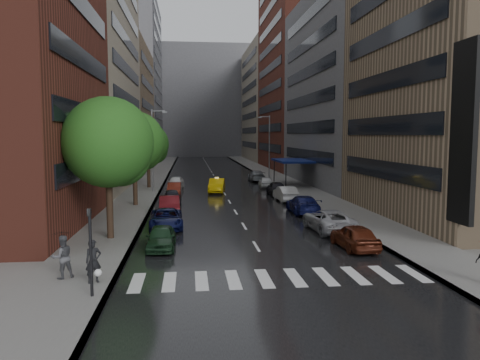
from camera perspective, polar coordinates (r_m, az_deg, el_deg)
name	(u,v)px	position (r m, az deg, el deg)	size (l,w,h in m)	color
ground	(268,266)	(23.33, 3.42, -10.40)	(220.00, 220.00, 0.00)	gray
road	(214,176)	(72.49, -3.19, 0.50)	(14.00, 140.00, 0.01)	black
sidewalk_left	(155,176)	(72.57, -10.31, 0.48)	(4.00, 140.00, 0.15)	gray
sidewalk_right	(271,175)	(73.51, 3.83, 0.62)	(4.00, 140.00, 0.15)	gray
crosswalk	(280,278)	(21.48, 4.87, -11.80)	(13.15, 2.80, 0.01)	silver
buildings_left	(121,77)	(82.23, -14.33, 12.09)	(8.00, 108.00, 38.00)	maroon
buildings_right	(300,83)	(81.47, 7.31, 11.61)	(8.05, 109.10, 36.00)	#937A5B
building_far	(202,102)	(140.49, -4.71, 9.47)	(40.00, 14.00, 32.00)	slate
tree_near	(108,142)	(29.07, -15.79, 4.42)	(5.44, 5.44, 8.68)	#382619
tree_mid	(134,141)	(42.42, -12.77, 4.62)	(5.32, 5.32, 8.48)	#382619
tree_far	(148,144)	(56.40, -11.14, 4.33)	(4.86, 4.86, 7.74)	#382619
taxi	(217,186)	(51.85, -2.85, -0.68)	(1.63, 4.68, 1.54)	#DEB40B
parked_cars_left	(171,201)	(40.69, -8.43, -2.57)	(2.43, 33.79, 1.51)	#17321C
parked_cars_right	(288,195)	(43.97, 5.90, -1.89)	(2.72, 43.32, 1.47)	#4E1D0F
ped_bag_walker	(94,262)	(20.99, -17.42, -9.49)	(0.81, 0.71, 1.86)	black
ped_black_umbrella	(62,251)	(21.97, -20.85, -8.06)	(1.16, 1.09, 2.09)	#4F5054
traffic_light	(90,244)	(19.04, -17.76, -7.40)	(0.18, 0.15, 3.45)	black
street_lamp_left	(153,148)	(52.28, -10.55, 3.81)	(1.74, 0.22, 9.00)	gray
street_lamp_right	(269,145)	(68.10, 3.53, 4.28)	(1.74, 0.22, 9.00)	gray
awning	(292,161)	(58.61, 6.39, 2.33)	(4.00, 8.00, 3.12)	navy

